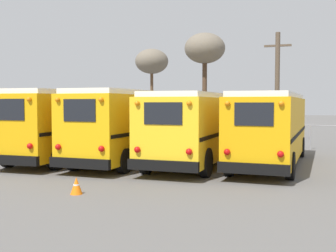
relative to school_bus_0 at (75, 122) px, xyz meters
name	(u,v)px	position (x,y,z in m)	size (l,w,h in m)	color
ground_plane	(171,160)	(4.57, 1.02, -1.76)	(160.00, 160.00, 0.00)	#5B5956
school_bus_0	(75,122)	(0.00, 0.00, 0.00)	(2.68, 9.47, 3.24)	#E5A00C
school_bus_1	(135,123)	(3.05, 0.23, -0.01)	(2.61, 9.59, 3.22)	#EAAA0F
school_bus_2	(203,125)	(6.09, 1.03, -0.06)	(2.67, 10.69, 3.09)	yellow
school_bus_3	(271,126)	(9.14, 0.89, -0.08)	(2.62, 9.43, 3.08)	#E5A00C
utility_pole	(277,86)	(8.45, 11.93, 2.09)	(1.80, 0.32, 7.45)	brown
bare_tree_0	(205,50)	(3.50, 11.47, 4.65)	(2.86, 2.86, 7.61)	#473323
bare_tree_1	(152,62)	(-2.68, 16.97, 4.50)	(2.90, 2.90, 7.42)	brown
fence_line	(207,130)	(4.57, 7.87, -0.77)	(17.20, 0.06, 1.42)	#939399
traffic_cone	(76,186)	(4.33, -6.92, -1.51)	(0.36, 0.36, 0.50)	orange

